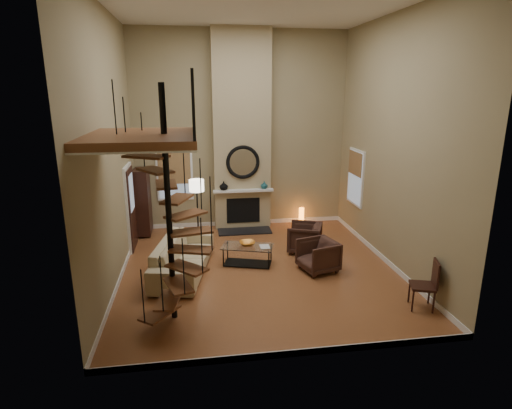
{
  "coord_description": "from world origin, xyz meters",
  "views": [
    {
      "loc": [
        -1.36,
        -8.59,
        3.92
      ],
      "look_at": [
        0.0,
        0.4,
        1.4
      ],
      "focal_mm": 29.34,
      "sensor_mm": 36.0,
      "label": 1
    }
  ],
  "objects": [
    {
      "name": "mirror_frame",
      "position": [
        0.0,
        2.84,
        1.95
      ],
      "size": [
        0.94,
        0.1,
        0.94
      ],
      "primitive_type": "torus",
      "rotation": [
        1.57,
        0.0,
        0.0
      ],
      "color": "black",
      "rests_on": "chimney_breast"
    },
    {
      "name": "firebox",
      "position": [
        0.0,
        2.86,
        0.55
      ],
      "size": [
        0.95,
        0.02,
        0.72
      ],
      "primitive_type": "cube",
      "color": "black",
      "rests_on": "chimney_breast"
    },
    {
      "name": "window_right",
      "position": [
        2.97,
        2.0,
        1.63
      ],
      "size": [
        0.06,
        1.02,
        1.52
      ],
      "color": "white",
      "rests_on": "right_wall"
    },
    {
      "name": "hearth",
      "position": [
        0.0,
        2.57,
        0.02
      ],
      "size": [
        1.5,
        0.6,
        0.04
      ],
      "primitive_type": "cube",
      "color": "black",
      "rests_on": "ground"
    },
    {
      "name": "vase_left",
      "position": [
        -0.55,
        2.82,
        1.3
      ],
      "size": [
        0.24,
        0.24,
        0.25
      ],
      "primitive_type": "imported",
      "color": "black",
      "rests_on": "mantel"
    },
    {
      "name": "bowl",
      "position": [
        -0.21,
        0.35,
        0.5
      ],
      "size": [
        0.36,
        0.36,
        0.09
      ],
      "primitive_type": "imported",
      "color": "orange",
      "rests_on": "coffee_table"
    },
    {
      "name": "sofa",
      "position": [
        -1.68,
        0.08,
        0.4
      ],
      "size": [
        1.44,
        2.61,
        0.72
      ],
      "primitive_type": "imported",
      "rotation": [
        0.0,
        0.0,
        1.37
      ],
      "color": "#C9B78C",
      "rests_on": "ground"
    },
    {
      "name": "accent_lamp",
      "position": [
        1.75,
        2.95,
        0.25
      ],
      "size": [
        0.15,
        0.15,
        0.54
      ],
      "primitive_type": "cylinder",
      "color": "orange",
      "rests_on": "ground"
    },
    {
      "name": "loft",
      "position": [
        -2.04,
        -1.8,
        3.24
      ],
      "size": [
        1.7,
        2.2,
        1.09
      ],
      "color": "brown",
      "rests_on": "left_wall"
    },
    {
      "name": "coffee_table",
      "position": [
        -0.21,
        0.3,
        0.28
      ],
      "size": [
        1.28,
        0.9,
        0.44
      ],
      "color": "silver",
      "rests_on": "ground"
    },
    {
      "name": "chimney_breast",
      "position": [
        0.0,
        3.06,
        2.75
      ],
      "size": [
        1.6,
        0.38,
        5.5
      ],
      "primitive_type": "cube",
      "color": "tan",
      "rests_on": "ground"
    },
    {
      "name": "hutch",
      "position": [
        -2.77,
        2.79,
        0.95
      ],
      "size": [
        0.38,
        0.8,
        1.79
      ],
      "primitive_type": "cube",
      "color": "black",
      "rests_on": "ground"
    },
    {
      "name": "spiral_stair",
      "position": [
        -1.78,
        -1.79,
        1.78
      ],
      "size": [
        1.47,
        1.47,
        4.06
      ],
      "color": "black",
      "rests_on": "ground"
    },
    {
      "name": "side_chair",
      "position": [
        2.78,
        -2.19,
        0.53
      ],
      "size": [
        0.54,
        0.52,
        0.93
      ],
      "color": "black",
      "rests_on": "ground"
    },
    {
      "name": "floor_lamp",
      "position": [
        -1.31,
        1.88,
        1.41
      ],
      "size": [
        0.38,
        0.38,
        1.7
      ],
      "color": "black",
      "rests_on": "ground"
    },
    {
      "name": "book",
      "position": [
        0.14,
        0.15,
        0.46
      ],
      "size": [
        0.22,
        0.3,
        0.03
      ],
      "primitive_type": "imported",
      "rotation": [
        0.0,
        0.0,
        -0.02
      ],
      "color": "gray",
      "rests_on": "coffee_table"
    },
    {
      "name": "baseboard_right",
      "position": [
        2.99,
        0.0,
        0.06
      ],
      "size": [
        0.02,
        6.5,
        0.12
      ],
      "primitive_type": "cube",
      "color": "white",
      "rests_on": "ground"
    },
    {
      "name": "mirror_disc",
      "position": [
        0.0,
        2.85,
        1.95
      ],
      "size": [
        0.8,
        0.01,
        0.8
      ],
      "primitive_type": "cylinder",
      "rotation": [
        1.57,
        0.0,
        0.0
      ],
      "color": "white",
      "rests_on": "chimney_breast"
    },
    {
      "name": "baseboard_back",
      "position": [
        0.0,
        3.24,
        0.06
      ],
      "size": [
        6.0,
        0.02,
        0.12
      ],
      "primitive_type": "cube",
      "color": "white",
      "rests_on": "ground"
    },
    {
      "name": "baseboard_left",
      "position": [
        -2.99,
        0.0,
        0.06
      ],
      "size": [
        0.02,
        6.5,
        0.12
      ],
      "primitive_type": "cube",
      "color": "white",
      "rests_on": "ground"
    },
    {
      "name": "entry_door",
      "position": [
        -2.95,
        1.8,
        1.05
      ],
      "size": [
        0.1,
        1.05,
        2.16
      ],
      "color": "white",
      "rests_on": "ground"
    },
    {
      "name": "window_back",
      "position": [
        -1.9,
        3.22,
        1.62
      ],
      "size": [
        1.02,
        0.06,
        1.52
      ],
      "color": "white",
      "rests_on": "back_wall"
    },
    {
      "name": "mantel",
      "position": [
        0.0,
        2.78,
        1.15
      ],
      "size": [
        1.7,
        0.18,
        0.06
      ],
      "primitive_type": "cube",
      "color": "white",
      "rests_on": "chimney_breast"
    },
    {
      "name": "ceiling",
      "position": [
        0.0,
        0.0,
        5.5
      ],
      "size": [
        6.0,
        6.5,
        0.01
      ],
      "primitive_type": "cube",
      "color": "silver",
      "rests_on": "back_wall"
    },
    {
      "name": "left_wall",
      "position": [
        -3.0,
        0.0,
        2.75
      ],
      "size": [
        0.02,
        6.5,
        5.5
      ],
      "primitive_type": "cube",
      "color": "#988962",
      "rests_on": "ground"
    },
    {
      "name": "front_wall",
      "position": [
        0.0,
        -3.25,
        2.75
      ],
      "size": [
        6.0,
        0.02,
        5.5
      ],
      "primitive_type": "cube",
      "color": "#988962",
      "rests_on": "ground"
    },
    {
      "name": "armchair_far",
      "position": [
        1.36,
        -0.25,
        0.35
      ],
      "size": [
        0.95,
        0.94,
        0.71
      ],
      "primitive_type": "imported",
      "rotation": [
        0.0,
        0.0,
        -1.29
      ],
      "color": "#3E241C",
      "rests_on": "ground"
    },
    {
      "name": "ground",
      "position": [
        0.0,
        0.0,
        -0.01
      ],
      "size": [
        6.0,
        6.5,
        0.01
      ],
      "primitive_type": "cube",
      "color": "#A96436",
      "rests_on": "ground"
    },
    {
      "name": "right_wall",
      "position": [
        3.0,
        0.0,
        2.75
      ],
      "size": [
        0.02,
        6.5,
        5.5
      ],
      "primitive_type": "cube",
      "color": "#988962",
      "rests_on": "ground"
    },
    {
      "name": "armchair_near",
      "position": [
        1.36,
        0.86,
        0.35
      ],
      "size": [
        1.04,
        1.02,
        0.73
      ],
      "primitive_type": "imported",
      "rotation": [
        0.0,
        0.0,
        -1.95
      ],
      "color": "#3E241C",
      "rests_on": "ground"
    },
    {
      "name": "back_wall",
      "position": [
        0.0,
        3.25,
        2.75
      ],
      "size": [
        6.0,
        0.02,
        5.5
      ],
      "primitive_type": "cube",
      "color": "#988962",
      "rests_on": "ground"
    },
    {
      "name": "baseboard_front",
      "position": [
        0.0,
        -3.24,
        0.06
      ],
      "size": [
        6.0,
        0.02,
        0.12
      ],
      "primitive_type": "cube",
      "color": "white",
      "rests_on": "ground"
    },
    {
      "name": "vase_right",
      "position": [
        0.6,
        2.82,
        1.28
      ],
      "size": [
        0.2,
        0.2,
        0.21
      ],
      "primitive_type": "imported",
      "color": "#184E55",
      "rests_on": "mantel"
    }
  ]
}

